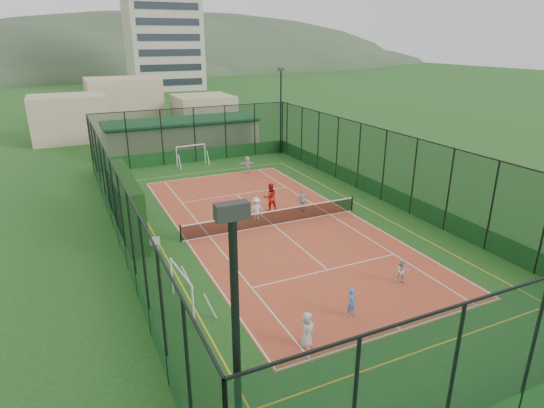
{
  "coord_description": "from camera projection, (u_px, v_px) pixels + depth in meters",
  "views": [
    {
      "loc": [
        -11.04,
        -23.44,
        10.88
      ],
      "look_at": [
        0.14,
        0.5,
        1.2
      ],
      "focal_mm": 30.0,
      "sensor_mm": 36.0,
      "label": 1
    }
  ],
  "objects": [
    {
      "name": "futsal_goal_far",
      "position": [
        191.0,
        155.0,
        41.05
      ],
      "size": [
        2.85,
        1.07,
        1.8
      ],
      "primitive_type": null,
      "rotation": [
        0.0,
        0.0,
        0.09
      ],
      "color": "white",
      "rests_on": "ground"
    },
    {
      "name": "perimeter_fence",
      "position": [
        273.0,
        187.0,
        27.21
      ],
      "size": [
        18.12,
        34.12,
        5.0
      ],
      "primitive_type": null,
      "color": "black",
      "rests_on": "ground"
    },
    {
      "name": "distant_hills",
      "position": [
        87.0,
        72.0,
        155.69
      ],
      "size": [
        200.0,
        60.0,
        24.0
      ],
      "primitive_type": null,
      "color": "#384C33",
      "rests_on": "ground"
    },
    {
      "name": "tennis_net",
      "position": [
        273.0,
        217.0,
        27.89
      ],
      "size": [
        11.67,
        0.12,
        1.06
      ],
      "primitive_type": null,
      "color": "black",
      "rests_on": "ground"
    },
    {
      "name": "coach",
      "position": [
        270.0,
        197.0,
        30.04
      ],
      "size": [
        1.01,
        0.83,
        1.92
      ],
      "primitive_type": "imported",
      "rotation": [
        0.0,
        0.0,
        3.02
      ],
      "color": "red",
      "rests_on": "court_slab"
    },
    {
      "name": "child_near_right",
      "position": [
        402.0,
        271.0,
        21.21
      ],
      "size": [
        0.75,
        0.69,
        1.23
      ],
      "primitive_type": "imported",
      "rotation": [
        0.0,
        0.0,
        -0.49
      ],
      "color": "silver",
      "rests_on": "court_slab"
    },
    {
      "name": "floodlight_ne",
      "position": [
        281.0,
        112.0,
        44.2
      ],
      "size": [
        0.6,
        0.26,
        8.25
      ],
      "primitive_type": null,
      "color": "black",
      "rests_on": "ground"
    },
    {
      "name": "ground",
      "position": [
        273.0,
        225.0,
        28.07
      ],
      "size": [
        300.0,
        300.0,
        0.0
      ],
      "primitive_type": "plane",
      "color": "#214C1A",
      "rests_on": "ground"
    },
    {
      "name": "child_far_back",
      "position": [
        247.0,
        165.0,
        38.68
      ],
      "size": [
        1.38,
        0.59,
        1.44
      ],
      "primitive_type": "imported",
      "rotation": [
        0.0,
        0.0,
        3.02
      ],
      "color": "silver",
      "rests_on": "court_slab"
    },
    {
      "name": "child_near_mid",
      "position": [
        352.0,
        302.0,
        18.68
      ],
      "size": [
        0.53,
        0.41,
        1.27
      ],
      "primitive_type": "imported",
      "rotation": [
        0.0,
        0.0,
        0.26
      ],
      "color": "#4F86E0",
      "rests_on": "court_slab"
    },
    {
      "name": "child_far_right",
      "position": [
        303.0,
        200.0,
        30.09
      ],
      "size": [
        0.89,
        0.4,
        1.5
      ],
      "primitive_type": "imported",
      "rotation": [
        0.0,
        0.0,
        3.11
      ],
      "color": "silver",
      "rests_on": "court_slab"
    },
    {
      "name": "futsal_goal_near",
      "position": [
        182.0,
        290.0,
        19.1
      ],
      "size": [
        2.84,
        1.04,
        1.8
      ],
      "primitive_type": null,
      "rotation": [
        0.0,
        0.0,
        1.65
      ],
      "color": "white",
      "rests_on": "ground"
    },
    {
      "name": "hedge_left",
      "position": [
        125.0,
        204.0,
        26.62
      ],
      "size": [
        1.2,
        8.0,
        3.5
      ],
      "primitive_type": "cube",
      "color": "black",
      "rests_on": "ground"
    },
    {
      "name": "child_near_left",
      "position": [
        307.0,
        330.0,
        16.81
      ],
      "size": [
        0.83,
        0.76,
        1.42
      ],
      "primitive_type": "imported",
      "rotation": [
        0.0,
        0.0,
        0.59
      ],
      "color": "silver",
      "rests_on": "court_slab"
    },
    {
      "name": "court_slab",
      "position": [
        273.0,
        225.0,
        28.07
      ],
      "size": [
        11.17,
        23.97,
        0.01
      ],
      "primitive_type": "cube",
      "color": "#B34127",
      "rests_on": "ground"
    },
    {
      "name": "tennis_balls",
      "position": [
        269.0,
        217.0,
        29.21
      ],
      "size": [
        4.89,
        1.65,
        0.07
      ],
      "color": "#CCE033",
      "rests_on": "court_slab"
    },
    {
      "name": "clubhouse",
      "position": [
        182.0,
        135.0,
        46.25
      ],
      "size": [
        15.2,
        7.2,
        3.15
      ],
      "primitive_type": null,
      "color": "tan",
      "rests_on": "ground"
    },
    {
      "name": "floodlight_sw",
      "position": [
        238.0,
        396.0,
        9.11
      ],
      "size": [
        0.6,
        0.26,
        8.25
      ],
      "primitive_type": null,
      "color": "black",
      "rests_on": "ground"
    },
    {
      "name": "white_bench",
      "position": [
        145.0,
        243.0,
        24.59
      ],
      "size": [
        1.55,
        0.71,
        0.84
      ],
      "primitive_type": null,
      "rotation": [
        0.0,
        0.0,
        -0.21
      ],
      "color": "white",
      "rests_on": "ground"
    },
    {
      "name": "child_far_left",
      "position": [
        256.0,
        209.0,
        28.62
      ],
      "size": [
        0.97,
        0.57,
        1.49
      ],
      "primitive_type": "imported",
      "rotation": [
        0.0,
        0.0,
        3.12
      ],
      "color": "white",
      "rests_on": "court_slab"
    },
    {
      "name": "apartment_tower",
      "position": [
        162.0,
        18.0,
        97.45
      ],
      "size": [
        15.0,
        12.0,
        30.0
      ],
      "primitive_type": "cube",
      "color": "beige",
      "rests_on": "ground"
    }
  ]
}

